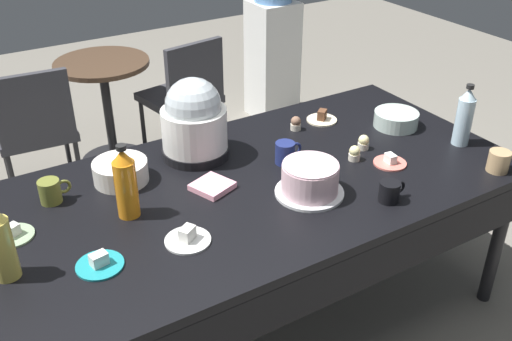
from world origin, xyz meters
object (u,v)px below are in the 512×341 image
(dessert_plate_coral, at_px, (390,162))
(water_cooler, at_px, (273,43))
(cupcake_vanilla, at_px, (364,142))
(round_cafe_table, at_px, (106,94))
(dessert_plate_cream, at_px, (322,118))
(cupcake_mint, at_px, (354,153))
(dessert_plate_white, at_px, (188,238))
(coffee_mug_olive, at_px, (51,191))
(slow_cooker, at_px, (194,121))
(glass_salad_bowl, at_px, (396,119))
(maroon_chair_left, at_px, (35,125))
(soda_bottle_orange_juice, at_px, (126,184))
(coffee_mug_navy, at_px, (286,153))
(soda_bottle_ginger_ale, at_px, (0,243))
(coffee_mug_tan, at_px, (499,161))
(cupcake_berry, at_px, (296,123))
(coffee_mug_black, at_px, (390,191))
(frosted_layer_cake, at_px, (310,180))
(ceramic_snack_bowl, at_px, (121,171))
(maroon_chair_right, at_px, (185,92))
(soda_bottle_water, at_px, (464,117))
(dessert_plate_sage, at_px, (13,234))
(dessert_plate_teal, at_px, (100,263))
(potluck_table, at_px, (256,194))

(dessert_plate_coral, bearing_deg, water_cooler, 70.49)
(cupcake_vanilla, relative_size, round_cafe_table, 0.09)
(dessert_plate_cream, height_order, water_cooler, water_cooler)
(dessert_plate_cream, xyz_separation_m, cupcake_mint, (-0.12, -0.39, 0.02))
(dessert_plate_white, height_order, round_cafe_table, dessert_plate_white)
(coffee_mug_olive, relative_size, water_cooler, 0.10)
(slow_cooker, bearing_deg, glass_salad_bowl, -14.18)
(maroon_chair_left, bearing_deg, soda_bottle_orange_juice, -88.92)
(round_cafe_table, bearing_deg, coffee_mug_navy, -82.19)
(soda_bottle_orange_juice, relative_size, soda_bottle_ginger_ale, 1.04)
(round_cafe_table, bearing_deg, coffee_mug_tan, -66.90)
(cupcake_berry, relative_size, coffee_mug_black, 0.57)
(glass_salad_bowl, distance_m, dessert_plate_white, 1.29)
(dessert_plate_white, xyz_separation_m, coffee_mug_black, (0.78, -0.17, 0.03))
(maroon_chair_left, bearing_deg, coffee_mug_navy, -63.75)
(dessert_plate_cream, xyz_separation_m, coffee_mug_black, (-0.21, -0.71, 0.03))
(frosted_layer_cake, bearing_deg, water_cooler, 60.65)
(ceramic_snack_bowl, height_order, coffee_mug_tan, coffee_mug_tan)
(dessert_plate_coral, height_order, maroon_chair_left, maroon_chair_left)
(cupcake_mint, bearing_deg, slow_cooker, 145.04)
(cupcake_mint, bearing_deg, glass_salad_bowl, 22.05)
(cupcake_vanilla, relative_size, maroon_chair_right, 0.08)
(water_cooler, bearing_deg, dessert_plate_cream, -114.76)
(soda_bottle_orange_juice, xyz_separation_m, coffee_mug_olive, (-0.22, 0.24, -0.09))
(cupcake_berry, height_order, maroon_chair_left, maroon_chair_left)
(dessert_plate_cream, relative_size, soda_bottle_water, 0.52)
(dessert_plate_cream, relative_size, water_cooler, 0.12)
(cupcake_mint, bearing_deg, dessert_plate_white, -170.16)
(cupcake_berry, bearing_deg, dessert_plate_sage, -172.26)
(slow_cooker, height_order, glass_salad_bowl, slow_cooker)
(water_cooler, bearing_deg, soda_bottle_water, -98.96)
(dessert_plate_cream, height_order, coffee_mug_olive, coffee_mug_olive)
(frosted_layer_cake, height_order, dessert_plate_teal, frosted_layer_cake)
(cupcake_mint, height_order, round_cafe_table, cupcake_mint)
(cupcake_vanilla, relative_size, coffee_mug_black, 0.57)
(coffee_mug_tan, xyz_separation_m, coffee_mug_black, (-0.55, 0.06, -0.00))
(cupcake_berry, distance_m, coffee_mug_olive, 1.16)
(maroon_chair_right, bearing_deg, coffee_mug_navy, -98.51)
(cupcake_vanilla, relative_size, coffee_mug_navy, 0.53)
(soda_bottle_water, bearing_deg, coffee_mug_black, -162.58)
(potluck_table, bearing_deg, cupcake_mint, -8.73)
(slow_cooker, height_order, round_cafe_table, slow_cooker)
(slow_cooker, relative_size, coffee_mug_olive, 2.88)
(soda_bottle_ginger_ale, relative_size, round_cafe_table, 0.39)
(dessert_plate_sage, relative_size, cupcake_berry, 2.19)
(frosted_layer_cake, bearing_deg, slow_cooker, 114.97)
(dessert_plate_cream, height_order, cupcake_vanilla, cupcake_vanilla)
(frosted_layer_cake, height_order, ceramic_snack_bowl, frosted_layer_cake)
(cupcake_berry, relative_size, soda_bottle_ginger_ale, 0.24)
(dessert_plate_coral, bearing_deg, slow_cooker, 143.28)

